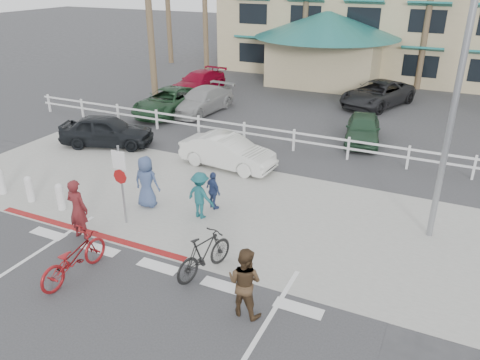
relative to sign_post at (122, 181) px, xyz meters
The scene contains 26 objects.
ground 3.50m from the sign_post, 43.73° to the right, with size 140.00×140.00×0.00m, color #333335.
bike_path 5.00m from the sign_post, 61.29° to the right, with size 12.00×16.00×0.01m, color #333335.
sidewalk_plaza 3.56m from the sign_post, 45.00° to the left, with size 22.00×7.00×0.01m, color gray.
cross_street 6.86m from the sign_post, 69.94° to the left, with size 40.00×5.00×0.01m, color #333335.
parking_lot 16.03m from the sign_post, 81.72° to the left, with size 50.00×16.00×0.01m, color #333335.
curb_red 1.89m from the sign_post, 124.99° to the right, with size 7.00×0.25×0.02m, color maroon.
rail_fence 8.81m from the sign_post, 71.36° to the left, with size 29.40×0.16×1.00m, color silver, non-canonical shape.
sign_post is the anchor object (origin of this frame).
bollard_0 2.69m from the sign_post, behind, with size 0.26×0.26×0.95m, color silver, non-canonical shape.
bollard_1 4.03m from the sign_post, behind, with size 0.26×0.26×0.95m, color silver, non-canonical shape.
bollard_2 5.39m from the sign_post, behind, with size 0.26×0.26×0.95m, color silver, non-canonical shape.
streetlight_0 9.88m from the sign_post, 20.56° to the left, with size 0.60×2.00×9.00m, color gray, non-canonical shape.
bike_red 3.05m from the sign_post, 78.30° to the right, with size 0.77×2.20×1.16m, color maroon.
rider_red 1.53m from the sign_post, 117.31° to the right, with size 0.69×0.45×1.88m, color #5B191C.
bike_black 3.90m from the sign_post, 19.85° to the right, with size 0.55×1.96×1.18m, color black.
rider_black 5.69m from the sign_post, 23.57° to the right, with size 0.85×0.66×1.75m, color #45311E.
pedestrian_a 2.48m from the sign_post, 33.92° to the left, with size 1.01×0.58×1.57m, color #175158.
pedestrian_child 3.01m from the sign_post, 44.40° to the left, with size 0.77×0.32×1.32m, color navy.
pedestrian_b 1.36m from the sign_post, 91.39° to the left, with size 0.88×0.57×1.79m, color #394B73.
car_white_sedan 5.60m from the sign_post, 80.91° to the left, with size 1.37×3.94×1.30m, color silver.
car_red_compact 7.51m from the sign_post, 133.86° to the left, with size 1.66×4.12×1.40m, color black.
lot_car_0 12.24m from the sign_post, 116.77° to the left, with size 2.27×4.91×1.37m, color #1B3B22.
lot_car_1 12.57m from the sign_post, 108.41° to the left, with size 1.87×4.60×1.34m, color #989898.
lot_car_2 12.00m from the sign_post, 64.40° to the left, with size 1.51×3.77×1.28m, color #22422C.
lot_car_4 17.02m from the sign_post, 112.03° to the left, with size 1.87×4.60×1.34m, color maroon.
lot_car_5 17.96m from the sign_post, 75.04° to the left, with size 2.39×5.19×1.44m, color black.
Camera 1 is at (6.52, -8.00, 7.41)m, focal length 35.00 mm.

